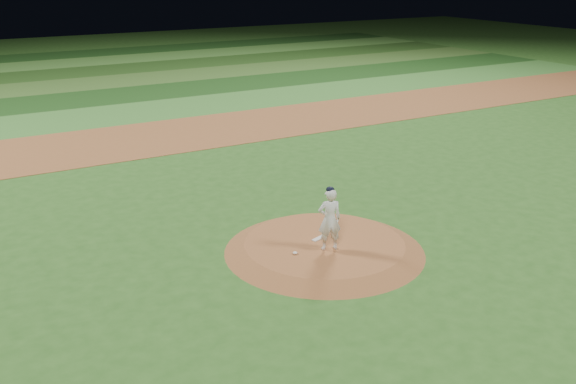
{
  "coord_description": "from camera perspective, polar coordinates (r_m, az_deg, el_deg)",
  "views": [
    {
      "loc": [
        -8.89,
        -13.43,
        7.49
      ],
      "look_at": [
        0.0,
        2.0,
        1.1
      ],
      "focal_mm": 40.0,
      "sensor_mm": 36.0,
      "label": 1
    }
  ],
  "objects": [
    {
      "name": "pitcher_on_mound",
      "position": [
        16.93,
        3.71,
        -2.4
      ],
      "size": [
        0.72,
        0.58,
        1.77
      ],
      "color": "white",
      "rests_on": "pitchers_mound"
    },
    {
      "name": "outfield_stripe_5",
      "position": [
        59.08,
        -21.46,
        11.13
      ],
      "size": [
        70.0,
        5.0,
        0.02
      ],
      "primitive_type": "cube",
      "color": "#183F14",
      "rests_on": "ground"
    },
    {
      "name": "infield_dirt_band",
      "position": [
        29.79,
        -11.64,
        4.78
      ],
      "size": [
        70.0,
        6.0,
        0.02
      ],
      "primitive_type": "cube",
      "color": "brown",
      "rests_on": "ground"
    },
    {
      "name": "outfield_stripe_1",
      "position": [
        39.67,
        -16.61,
        8.05
      ],
      "size": [
        70.0,
        5.0,
        0.02
      ],
      "primitive_type": "cube",
      "color": "#184115",
      "rests_on": "ground"
    },
    {
      "name": "outfield_stripe_2",
      "position": [
        44.47,
        -18.21,
        9.08
      ],
      "size": [
        70.0,
        5.0,
        0.02
      ],
      "primitive_type": "cube",
      "color": "#386324",
      "rests_on": "ground"
    },
    {
      "name": "outfield_stripe_0",
      "position": [
        34.92,
        -14.59,
        6.73
      ],
      "size": [
        70.0,
        5.0,
        0.02
      ],
      "primitive_type": "cube",
      "color": "#37772B",
      "rests_on": "ground"
    },
    {
      "name": "outfield_stripe_3",
      "position": [
        49.32,
        -19.51,
        9.9
      ],
      "size": [
        70.0,
        5.0,
        0.02
      ],
      "primitive_type": "cube",
      "color": "#204516",
      "rests_on": "ground"
    },
    {
      "name": "ground",
      "position": [
        17.76,
        3.24,
        -5.24
      ],
      "size": [
        120.0,
        120.0,
        0.0
      ],
      "primitive_type": "plane",
      "color": "#2A5B1D",
      "rests_on": "ground"
    },
    {
      "name": "pitching_rubber",
      "position": [
        17.9,
        2.84,
        -4.09
      ],
      "size": [
        0.57,
        0.31,
        0.03
      ],
      "primitive_type": "cube",
      "rotation": [
        0.0,
        0.0,
        0.32
      ],
      "color": "silver",
      "rests_on": "pitchers_mound"
    },
    {
      "name": "rosin_bag",
      "position": [
        16.94,
        0.63,
        -5.43
      ],
      "size": [
        0.12,
        0.12,
        0.07
      ],
      "primitive_type": "ellipsoid",
      "color": "white",
      "rests_on": "pitchers_mound"
    },
    {
      "name": "outfield_stripe_4",
      "position": [
        54.19,
        -20.57,
        10.57
      ],
      "size": [
        70.0,
        5.0,
        0.02
      ],
      "primitive_type": "cube",
      "color": "#3F7B2C",
      "rests_on": "ground"
    },
    {
      "name": "pitchers_mound",
      "position": [
        17.71,
        3.24,
        -4.87
      ],
      "size": [
        5.5,
        5.5,
        0.25
      ],
      "primitive_type": "cone",
      "color": "#93562D",
      "rests_on": "ground"
    }
  ]
}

